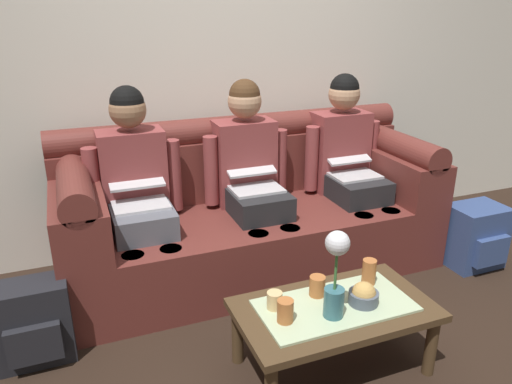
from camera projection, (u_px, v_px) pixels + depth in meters
ground_plane at (340, 378)px, 2.30m from camera, size 14.00×14.00×0.00m
back_wall_patterned at (221, 35)px, 3.26m from camera, size 6.00×0.12×2.90m
couch at (250, 214)px, 3.18m from camera, size 2.36×0.88×0.96m
person_left at (137, 186)px, 2.83m from camera, size 0.56×0.67×1.22m
person_middle at (250, 172)px, 3.07m from camera, size 0.56×0.67×1.22m
person_right at (348, 160)px, 3.32m from camera, size 0.56×0.67×1.22m
coffee_table at (334, 314)px, 2.26m from camera, size 0.91×0.51×0.35m
flower_vase at (336, 272)px, 2.08m from camera, size 0.11×0.11×0.41m
snack_bowl at (364, 295)px, 2.24m from camera, size 0.14×0.14×0.11m
cup_near_left at (317, 286)px, 2.30m from camera, size 0.07×0.07×0.10m
cup_near_right at (285, 311)px, 2.10m from camera, size 0.07×0.07×0.10m
cup_far_center at (275, 300)px, 2.20m from camera, size 0.07×0.07×0.08m
cup_far_left at (369, 272)px, 2.39m from camera, size 0.07×0.07×0.13m
backpack_right at (475, 237)px, 3.23m from camera, size 0.35×0.31×0.42m
backpack_left at (34, 324)px, 2.35m from camera, size 0.35×0.25×0.42m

